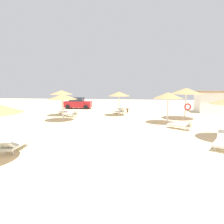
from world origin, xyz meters
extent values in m
plane|color=beige|center=(0.00, 0.00, 0.00)|extent=(80.00, 80.00, 0.00)
cylinder|color=silver|center=(4.52, 5.41, 1.13)|extent=(0.12, 0.12, 2.26)
cone|color=tan|center=(4.52, 5.41, 2.43)|extent=(2.57, 2.57, 0.53)
cylinder|color=silver|center=(-5.05, 5.25, 1.06)|extent=(0.12, 0.12, 2.12)
cone|color=tan|center=(-5.05, 5.25, 2.26)|extent=(2.77, 2.77, 0.48)
cylinder|color=silver|center=(-6.53, 8.35, 1.23)|extent=(0.12, 0.12, 2.46)
cone|color=tan|center=(-6.53, 8.35, 2.60)|extent=(2.55, 2.55, 0.48)
cylinder|color=silver|center=(-0.22, 9.38, 1.14)|extent=(0.12, 0.12, 2.29)
cone|color=tan|center=(-0.22, 9.38, 2.43)|extent=(2.45, 2.45, 0.49)
cylinder|color=silver|center=(6.59, 8.10, 1.29)|extent=(0.12, 0.12, 2.58)
cone|color=tan|center=(6.59, 8.10, 2.78)|extent=(3.18, 3.18, 0.61)
torus|color=red|center=(6.81, 8.10, 1.22)|extent=(0.71, 0.26, 0.70)
cube|color=silver|center=(5.08, 3.09, 0.28)|extent=(1.76, 1.51, 0.12)
cube|color=silver|center=(5.74, 2.63, 0.54)|extent=(0.73, 0.78, 0.45)
cylinder|color=silver|center=(5.70, 2.92, 0.11)|extent=(0.06, 0.06, 0.22)
cylinder|color=silver|center=(5.45, 2.56, 0.11)|extent=(0.06, 0.06, 0.22)
cylinder|color=silver|center=(4.72, 3.62, 0.11)|extent=(0.06, 0.06, 0.22)
cylinder|color=silver|center=(4.47, 3.26, 0.11)|extent=(0.06, 0.06, 0.22)
cube|color=silver|center=(-5.34, 7.61, 0.28)|extent=(1.82, 1.17, 0.12)
cube|color=silver|center=(-4.58, 7.34, 0.55)|extent=(0.61, 0.75, 0.46)
cylinder|color=silver|center=(-4.70, 7.61, 0.11)|extent=(0.06, 0.06, 0.22)
cylinder|color=silver|center=(-4.84, 7.20, 0.11)|extent=(0.06, 0.06, 0.22)
cylinder|color=silver|center=(-5.83, 8.01, 0.11)|extent=(0.06, 0.06, 0.22)
cylinder|color=silver|center=(-5.98, 7.60, 0.11)|extent=(0.06, 0.06, 0.22)
cube|color=silver|center=(-7.10, 9.85, 0.28)|extent=(1.60, 1.70, 0.12)
cube|color=silver|center=(-7.63, 10.45, 0.50)|extent=(0.81, 0.80, 0.38)
cylinder|color=silver|center=(-7.66, 10.16, 0.11)|extent=(0.06, 0.06, 0.22)
cylinder|color=silver|center=(-7.33, 10.45, 0.11)|extent=(0.06, 0.06, 0.22)
cylinder|color=silver|center=(-6.87, 9.25, 0.11)|extent=(0.06, 0.06, 0.22)
cylinder|color=silver|center=(-6.54, 9.54, 0.11)|extent=(0.06, 0.06, 0.22)
cube|color=silver|center=(6.33, -1.29, 0.28)|extent=(1.39, 1.80, 0.12)
cube|color=silver|center=(6.72, -0.59, 0.54)|extent=(0.77, 0.69, 0.46)
cylinder|color=silver|center=(6.43, -0.66, 0.11)|extent=(0.06, 0.06, 0.22)
cylinder|color=silver|center=(5.85, -1.71, 0.11)|extent=(0.06, 0.06, 0.22)
cube|color=silver|center=(-0.48, 10.98, 0.28)|extent=(1.59, 1.71, 0.12)
cube|color=silver|center=(0.04, 10.37, 0.53)|extent=(0.78, 0.76, 0.44)
cylinder|color=silver|center=(0.07, 10.66, 0.11)|extent=(0.06, 0.06, 0.22)
cylinder|color=silver|center=(-0.26, 10.38, 0.11)|extent=(0.06, 0.06, 0.22)
cylinder|color=silver|center=(-0.70, 11.58, 0.11)|extent=(0.06, 0.06, 0.22)
cylinder|color=silver|center=(-1.04, 11.29, 0.11)|extent=(0.06, 0.06, 0.22)
cube|color=silver|center=(-3.84, -3.22, 0.28)|extent=(0.87, 1.77, 0.12)
cube|color=silver|center=(-3.73, -4.01, 0.49)|extent=(0.70, 0.59, 0.37)
cylinder|color=silver|center=(-3.54, -3.78, 0.11)|extent=(0.06, 0.06, 0.22)
cylinder|color=silver|center=(-3.97, -3.84, 0.11)|extent=(0.06, 0.06, 0.22)
cylinder|color=silver|center=(-3.70, -2.59, 0.11)|extent=(0.06, 0.06, 0.22)
cylinder|color=silver|center=(-4.14, -2.66, 0.11)|extent=(0.06, 0.06, 0.22)
cube|color=brown|center=(-0.02, 12.36, 0.45)|extent=(1.55, 0.67, 0.08)
cube|color=brown|center=(-0.57, 12.46, 0.21)|extent=(0.18, 0.38, 0.41)
cube|color=brown|center=(0.52, 12.26, 0.21)|extent=(0.18, 0.38, 0.41)
cube|color=#B21E23|center=(-7.20, 15.62, 0.67)|extent=(4.11, 1.98, 0.90)
cube|color=#262D38|center=(-7.40, 15.60, 1.42)|extent=(2.11, 1.70, 0.60)
cylinder|color=black|center=(-5.91, 16.59, 0.32)|extent=(0.65, 0.27, 0.64)
cylinder|color=black|center=(-5.79, 14.83, 0.32)|extent=(0.65, 0.27, 0.64)
cylinder|color=black|center=(-8.61, 16.40, 0.32)|extent=(0.65, 0.27, 0.64)
cylinder|color=black|center=(-8.48, 14.64, 0.32)|extent=(0.65, 0.27, 0.64)
cube|color=white|center=(11.38, 14.05, 1.26)|extent=(4.11, 2.93, 2.53)
cube|color=#8C6B4C|center=(11.38, 14.05, 2.63)|extent=(4.51, 3.33, 0.20)
camera|label=1|loc=(2.26, -11.18, 3.02)|focal=29.71mm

